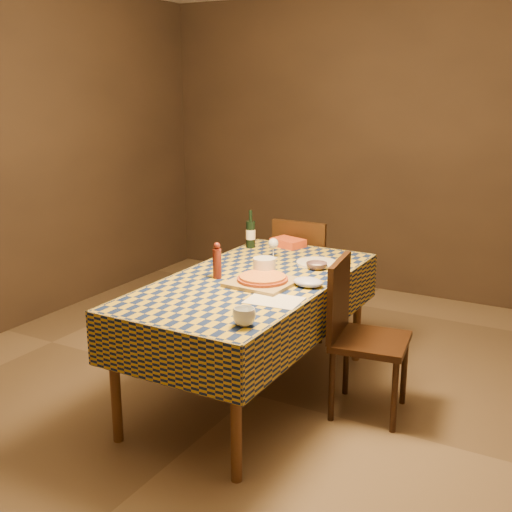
# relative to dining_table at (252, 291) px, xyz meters

# --- Properties ---
(room) EXTENTS (5.00, 5.10, 2.70)m
(room) POSITION_rel_dining_table_xyz_m (0.00, 0.00, 0.66)
(room) COLOR brown
(room) RESTS_ON ground
(dining_table) EXTENTS (0.94, 1.84, 0.77)m
(dining_table) POSITION_rel_dining_table_xyz_m (0.00, 0.00, 0.00)
(dining_table) COLOR brown
(dining_table) RESTS_ON ground
(cutting_board) EXTENTS (0.37, 0.37, 0.02)m
(cutting_board) POSITION_rel_dining_table_xyz_m (0.11, -0.07, 0.09)
(cutting_board) COLOR #A0844B
(cutting_board) RESTS_ON dining_table
(pizza) EXTENTS (0.38, 0.38, 0.03)m
(pizza) POSITION_rel_dining_table_xyz_m (0.11, -0.07, 0.11)
(pizza) COLOR #953918
(pizza) RESTS_ON cutting_board
(pepper_mill) EXTENTS (0.07, 0.07, 0.22)m
(pepper_mill) POSITION_rel_dining_table_xyz_m (-0.19, -0.09, 0.18)
(pepper_mill) COLOR #4F1912
(pepper_mill) RESTS_ON dining_table
(bowl) EXTENTS (0.17, 0.17, 0.04)m
(bowl) POSITION_rel_dining_table_xyz_m (0.26, 0.38, 0.10)
(bowl) COLOR #574149
(bowl) RESTS_ON dining_table
(wine_glass) EXTENTS (0.07, 0.07, 0.14)m
(wine_glass) POSITION_rel_dining_table_xyz_m (-0.11, 0.48, 0.17)
(wine_glass) COLOR silver
(wine_glass) RESTS_ON dining_table
(wine_bottle) EXTENTS (0.08, 0.08, 0.27)m
(wine_bottle) POSITION_rel_dining_table_xyz_m (-0.39, 0.66, 0.18)
(wine_bottle) COLOR black
(wine_bottle) RESTS_ON dining_table
(deli_tub) EXTENTS (0.16, 0.16, 0.11)m
(deli_tub) POSITION_rel_dining_table_xyz_m (0.04, 0.08, 0.13)
(deli_tub) COLOR silver
(deli_tub) RESTS_ON dining_table
(takeout_container) EXTENTS (0.26, 0.21, 0.06)m
(takeout_container) POSITION_rel_dining_table_xyz_m (-0.16, 0.82, 0.10)
(takeout_container) COLOR #CA441A
(takeout_container) RESTS_ON dining_table
(white_plate) EXTENTS (0.33, 0.33, 0.02)m
(white_plate) POSITION_rel_dining_table_xyz_m (0.21, 0.49, 0.08)
(white_plate) COLOR white
(white_plate) RESTS_ON dining_table
(tumbler) EXTENTS (0.13, 0.13, 0.09)m
(tumbler) POSITION_rel_dining_table_xyz_m (0.35, -0.69, 0.12)
(tumbler) COLOR silver
(tumbler) RESTS_ON dining_table
(flour_patch) EXTENTS (0.31, 0.25, 0.00)m
(flour_patch) POSITION_rel_dining_table_xyz_m (0.30, -0.29, 0.08)
(flour_patch) COLOR silver
(flour_patch) RESTS_ON dining_table
(flour_bag) EXTENTS (0.21, 0.18, 0.05)m
(flour_bag) POSITION_rel_dining_table_xyz_m (0.36, 0.03, 0.10)
(flour_bag) COLOR #ADB4DE
(flour_bag) RESTS_ON dining_table
(chair_far) EXTENTS (0.44, 0.44, 0.93)m
(chair_far) POSITION_rel_dining_table_xyz_m (-0.15, 1.08, -0.17)
(chair_far) COLOR black
(chair_far) RESTS_ON ground
(chair_right) EXTENTS (0.48, 0.48, 0.93)m
(chair_right) POSITION_rel_dining_table_xyz_m (0.63, 0.14, -0.17)
(chair_right) COLOR black
(chair_right) RESTS_ON ground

